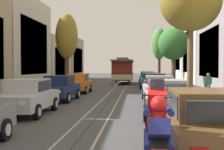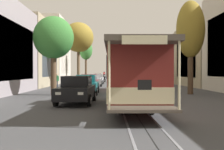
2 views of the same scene
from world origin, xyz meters
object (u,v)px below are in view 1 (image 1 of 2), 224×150
at_px(parked_car_maroon_fourth_right, 155,83).
at_px(parked_car_black_sixth_right, 147,78).
at_px(street_tree_kerb_right_second, 191,2).
at_px(street_tree_kerb_right_mid, 174,44).
at_px(parked_car_navy_mid_left, 59,88).
at_px(parked_car_teal_fifth_right, 149,80).
at_px(parked_car_silver_second_right, 167,98).
at_px(cable_car_trolley, 123,71).
at_px(parked_car_silver_mid_right, 159,88).
at_px(pedestrian_on_left_pavement, 208,83).
at_px(motorcycle_with_rider, 158,135).
at_px(parked_car_orange_fourth_left, 78,83).
at_px(street_tree_kerb_right_fourth, 159,44).
at_px(parked_car_brown_near_right, 204,124).
at_px(street_tree_kerb_left_second, 67,37).
at_px(parked_car_silver_second_left, 28,96).

xyz_separation_m(parked_car_maroon_fourth_right, parked_car_black_sixth_right, (-0.21, 11.92, 0.00)).
bearing_deg(street_tree_kerb_right_second, street_tree_kerb_right_mid, 87.82).
xyz_separation_m(parked_car_navy_mid_left, parked_car_teal_fifth_right, (6.18, 12.29, 0.00)).
height_order(parked_car_silver_second_right, street_tree_kerb_right_second, street_tree_kerb_right_second).
distance_m(parked_car_silver_second_right, cable_car_trolley, 26.36).
height_order(parked_car_navy_mid_left, parked_car_silver_mid_right, same).
bearing_deg(parked_car_silver_second_right, pedestrian_on_left_pavement, 68.31).
xyz_separation_m(parked_car_black_sixth_right, street_tree_kerb_right_second, (2.03, -17.82, 5.41)).
distance_m(parked_car_navy_mid_left, parked_car_black_sixth_right, 19.47).
bearing_deg(parked_car_navy_mid_left, street_tree_kerb_right_second, 4.47).
relative_size(parked_car_navy_mid_left, motorcycle_with_rider, 2.31).
bearing_deg(parked_car_teal_fifth_right, parked_car_black_sixth_right, 89.95).
xyz_separation_m(parked_car_teal_fifth_right, street_tree_kerb_right_second, (2.04, -11.65, 5.41)).
height_order(cable_car_trolley, pedestrian_on_left_pavement, cable_car_trolley).
relative_size(parked_car_navy_mid_left, parked_car_orange_fourth_left, 1.01).
distance_m(parked_car_silver_second_right, street_tree_kerb_right_fourth, 33.55).
relative_size(parked_car_silver_mid_right, street_tree_kerb_right_mid, 0.71).
xyz_separation_m(parked_car_silver_mid_right, parked_car_black_sixth_right, (-0.05, 18.36, 0.00)).
distance_m(parked_car_navy_mid_left, parked_car_silver_second_right, 8.42).
bearing_deg(motorcycle_with_rider, parked_car_brown_near_right, 60.76).
bearing_deg(parked_car_navy_mid_left, parked_car_black_sixth_right, 71.49).
bearing_deg(parked_car_black_sixth_right, cable_car_trolley, 146.99).
height_order(parked_car_silver_second_right, cable_car_trolley, cable_car_trolley).
relative_size(street_tree_kerb_right_mid, pedestrian_on_left_pavement, 3.72).
relative_size(parked_car_orange_fourth_left, street_tree_kerb_right_fourth, 0.54).
bearing_deg(cable_car_trolley, street_tree_kerb_right_mid, -53.11).
bearing_deg(parked_car_orange_fourth_left, street_tree_kerb_right_fourth, 68.94).
relative_size(parked_car_navy_mid_left, parked_car_teal_fifth_right, 1.01).
height_order(parked_car_orange_fourth_left, parked_car_silver_second_right, same).
height_order(parked_car_black_sixth_right, cable_car_trolley, cable_car_trolley).
height_order(parked_car_maroon_fourth_right, motorcycle_with_rider, motorcycle_with_rider).
height_order(parked_car_teal_fifth_right, street_tree_kerb_right_mid, street_tree_kerb_right_mid).
bearing_deg(motorcycle_with_rider, parked_car_navy_mid_left, 110.52).
distance_m(parked_car_brown_near_right, parked_car_silver_second_right, 5.94).
relative_size(parked_car_navy_mid_left, street_tree_kerb_right_mid, 0.71).
relative_size(parked_car_black_sixth_right, street_tree_kerb_right_second, 0.54).
height_order(street_tree_kerb_right_mid, cable_car_trolley, street_tree_kerb_right_mid).
xyz_separation_m(parked_car_black_sixth_right, street_tree_kerb_left_second, (-8.56, -6.13, 4.42)).
distance_m(parked_car_teal_fifth_right, cable_car_trolley, 8.72).
height_order(parked_car_maroon_fourth_right, parked_car_black_sixth_right, same).
bearing_deg(parked_car_brown_near_right, parked_car_maroon_fourth_right, 90.01).
bearing_deg(street_tree_kerb_left_second, pedestrian_on_left_pavement, -31.85).
bearing_deg(street_tree_kerb_right_second, street_tree_kerb_right_fourth, 89.85).
height_order(parked_car_orange_fourth_left, street_tree_kerb_right_mid, street_tree_kerb_right_mid).
relative_size(parked_car_silver_second_left, parked_car_navy_mid_left, 0.99).
bearing_deg(street_tree_kerb_right_mid, pedestrian_on_left_pavement, -79.79).
height_order(parked_car_silver_mid_right, motorcycle_with_rider, motorcycle_with_rider).
relative_size(parked_car_navy_mid_left, cable_car_trolley, 0.48).
xyz_separation_m(parked_car_black_sixth_right, street_tree_kerb_right_fourth, (2.10, 8.93, 4.75)).
relative_size(parked_car_silver_second_left, parked_car_teal_fifth_right, 1.00).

